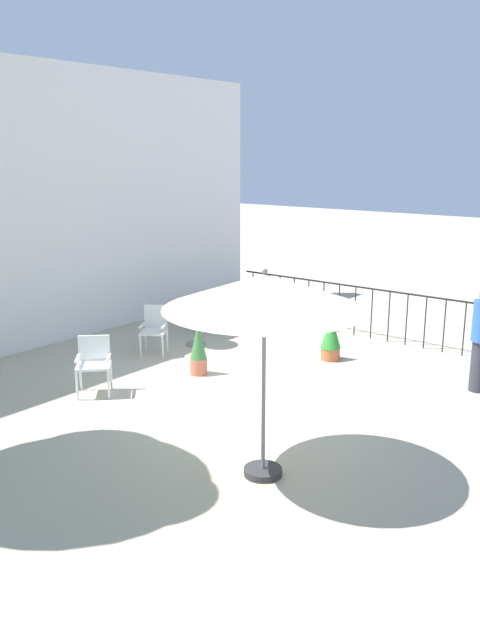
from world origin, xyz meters
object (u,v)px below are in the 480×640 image
at_px(potted_plant_2, 331,337).
at_px(patio_chair_0, 94,360).
at_px(patio_chair_1, 154,327).
at_px(potted_plant_0, 198,348).
at_px(potted_plant_1, 203,306).
at_px(cafe_table_0, 195,318).
at_px(patio_umbrella_0, 265,293).

bearing_deg(potted_plant_2, patio_chair_0, 151.88).
height_order(patio_chair_1, potted_plant_0, potted_plant_0).
bearing_deg(potted_plant_1, cafe_table_0, -143.66).
height_order(cafe_table_0, potted_plant_0, potted_plant_0).
bearing_deg(cafe_table_0, potted_plant_2, -71.68).
bearing_deg(patio_chair_0, patio_umbrella_0, -97.91).
xyz_separation_m(cafe_table_0, potted_plant_2, (0.82, -2.49, -0.12)).
relative_size(patio_umbrella_0, potted_plant_1, 3.27).
distance_m(cafe_table_0, potted_plant_1, 1.46).
xyz_separation_m(cafe_table_0, potted_plant_1, (1.17, 0.86, -0.12)).
distance_m(patio_umbrella_0, potted_plant_2, 4.78).
distance_m(patio_umbrella_0, patio_chair_0, 3.95).
xyz_separation_m(patio_chair_1, potted_plant_2, (1.68, -2.71, -0.09)).
bearing_deg(potted_plant_2, potted_plant_0, 147.42).
xyz_separation_m(cafe_table_0, potted_plant_0, (-1.22, -1.19, -0.09)).
height_order(potted_plant_0, potted_plant_1, potted_plant_0).
relative_size(patio_chair_0, patio_chair_1, 0.99).
relative_size(patio_chair_1, potted_plant_2, 1.07).
height_order(patio_chair_0, potted_plant_0, potted_plant_0).
relative_size(cafe_table_0, patio_chair_1, 0.88).
bearing_deg(cafe_table_0, patio_umbrella_0, -129.17).
distance_m(cafe_table_0, potted_plant_0, 1.70).
relative_size(patio_chair_0, potted_plant_1, 1.20).
relative_size(patio_umbrella_0, patio_chair_1, 2.70).
relative_size(patio_umbrella_0, potted_plant_2, 2.89).
relative_size(patio_chair_1, potted_plant_1, 1.21).
bearing_deg(patio_chair_0, potted_plant_0, -21.98).
height_order(cafe_table_0, potted_plant_2, potted_plant_2).
bearing_deg(patio_chair_1, potted_plant_1, 17.65).
distance_m(patio_chair_1, potted_plant_2, 3.19).
distance_m(patio_umbrella_0, patio_chair_1, 5.24).
height_order(potted_plant_0, potted_plant_2, potted_plant_0).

